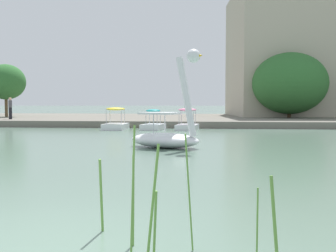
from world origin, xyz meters
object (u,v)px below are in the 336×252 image
at_px(pedal_boat_yellow, 116,123).
at_px(swan_boat, 167,132).
at_px(pedal_boat_teal, 153,124).
at_px(tree_willow_overhanging, 290,83).
at_px(person_on_path, 10,107).
at_px(pedal_boat_pink, 187,124).
at_px(tree_broadleaf_behind_dock, 6,82).

bearing_deg(pedal_boat_yellow, swan_boat, -66.43).
distance_m(pedal_boat_teal, pedal_boat_yellow, 2.55).
bearing_deg(tree_willow_overhanging, pedal_boat_yellow, -142.82).
bearing_deg(person_on_path, swan_boat, -46.22).
bearing_deg(swan_boat, tree_willow_overhanging, 66.66).
xyz_separation_m(swan_boat, pedal_boat_pink, (0.27, 10.49, -0.23)).
xyz_separation_m(pedal_boat_teal, person_on_path, (-12.29, 4.46, 1.08)).
bearing_deg(person_on_path, pedal_boat_yellow, -24.67).
height_order(pedal_boat_pink, tree_willow_overhanging, tree_willow_overhanging).
xyz_separation_m(pedal_boat_pink, tree_willow_overhanging, (8.65, 10.18, 3.14)).
relative_size(swan_boat, pedal_boat_yellow, 1.64).
xyz_separation_m(swan_boat, tree_broadleaf_behind_dock, (-17.50, 20.27, 3.15)).
height_order(tree_broadleaf_behind_dock, person_on_path, tree_broadleaf_behind_dock).
bearing_deg(tree_broadleaf_behind_dock, pedal_boat_teal, -32.33).
height_order(pedal_boat_pink, tree_broadleaf_behind_dock, tree_broadleaf_behind_dock).
bearing_deg(tree_willow_overhanging, person_on_path, -166.10).
height_order(swan_boat, person_on_path, swan_boat).
distance_m(swan_boat, tree_broadleaf_behind_dock, 26.96).
bearing_deg(pedal_boat_teal, tree_broadleaf_behind_dock, 147.67).
xyz_separation_m(pedal_boat_pink, tree_broadleaf_behind_dock, (-17.76, 9.78, 3.38)).
relative_size(pedal_boat_teal, tree_broadleaf_behind_dock, 0.42).
height_order(swan_boat, tree_broadleaf_behind_dock, tree_broadleaf_behind_dock).
xyz_separation_m(pedal_boat_teal, pedal_boat_yellow, (-2.55, -0.02, 0.07)).
relative_size(tree_willow_overhanging, person_on_path, 4.82).
bearing_deg(pedal_boat_teal, tree_willow_overhanging, 43.05).
distance_m(tree_willow_overhanging, person_on_path, 24.01).
distance_m(pedal_boat_teal, tree_broadleaf_behind_dock, 18.65).
height_order(pedal_boat_yellow, tree_broadleaf_behind_dock, tree_broadleaf_behind_dock).
height_order(pedal_boat_yellow, person_on_path, person_on_path).
xyz_separation_m(pedal_boat_teal, tree_willow_overhanging, (10.92, 10.20, 3.19)).
relative_size(pedal_boat_teal, tree_willow_overhanging, 0.26).
height_order(swan_boat, tree_willow_overhanging, tree_willow_overhanging).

